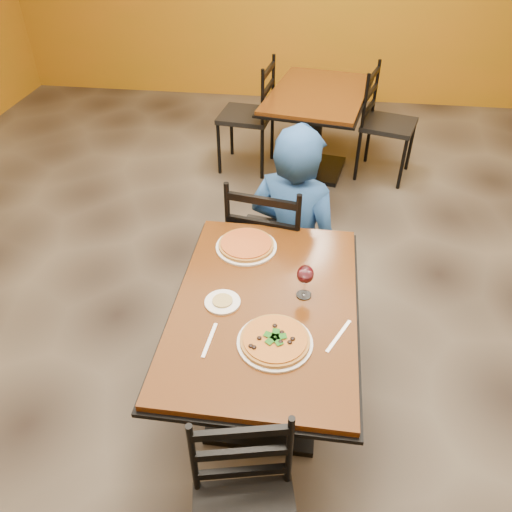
# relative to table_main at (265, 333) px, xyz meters

# --- Properties ---
(floor) EXTENTS (7.00, 8.00, 0.01)m
(floor) POSITION_rel_table_main_xyz_m (0.00, 0.50, -0.56)
(floor) COLOR black
(floor) RESTS_ON ground
(table_main) EXTENTS (0.83, 1.23, 0.75)m
(table_main) POSITION_rel_table_main_xyz_m (0.00, 0.00, 0.00)
(table_main) COLOR #582F0D
(table_main) RESTS_ON floor
(table_second) EXTENTS (1.01, 1.32, 0.75)m
(table_second) POSITION_rel_table_main_xyz_m (0.14, 2.66, -0.00)
(table_second) COLOR #582F0D
(table_second) RESTS_ON floor
(chair_main_far) EXTENTS (0.50, 0.50, 0.97)m
(chair_main_far) POSITION_rel_table_main_xyz_m (-0.06, 0.81, -0.07)
(chair_main_far) COLOR black
(chair_main_far) RESTS_ON floor
(chair_second_left) EXTENTS (0.50, 0.50, 0.99)m
(chair_second_left) POSITION_rel_table_main_xyz_m (-0.50, 2.66, -0.06)
(chair_second_left) COLOR black
(chair_second_left) RESTS_ON floor
(chair_second_right) EXTENTS (0.54, 0.54, 0.96)m
(chair_second_right) POSITION_rel_table_main_xyz_m (0.77, 2.66, -0.07)
(chair_second_right) COLOR black
(chair_second_right) RESTS_ON floor
(diner) EXTENTS (0.70, 0.57, 1.20)m
(diner) POSITION_rel_table_main_xyz_m (0.07, 0.92, 0.04)
(diner) COLOR navy
(diner) RESTS_ON floor
(plate_main) EXTENTS (0.31, 0.31, 0.01)m
(plate_main) POSITION_rel_table_main_xyz_m (0.07, -0.23, 0.20)
(plate_main) COLOR white
(plate_main) RESTS_ON table_main
(pizza_main) EXTENTS (0.28, 0.28, 0.02)m
(pizza_main) POSITION_rel_table_main_xyz_m (0.07, -0.23, 0.21)
(pizza_main) COLOR maroon
(pizza_main) RESTS_ON plate_main
(plate_far) EXTENTS (0.31, 0.31, 0.01)m
(plate_far) POSITION_rel_table_main_xyz_m (-0.14, 0.39, 0.20)
(plate_far) COLOR white
(plate_far) RESTS_ON table_main
(pizza_far) EXTENTS (0.28, 0.28, 0.02)m
(pizza_far) POSITION_rel_table_main_xyz_m (-0.14, 0.39, 0.21)
(pizza_far) COLOR orange
(pizza_far) RESTS_ON plate_far
(side_plate) EXTENTS (0.16, 0.16, 0.01)m
(side_plate) POSITION_rel_table_main_xyz_m (-0.19, -0.03, 0.20)
(side_plate) COLOR white
(side_plate) RESTS_ON table_main
(dip) EXTENTS (0.09, 0.09, 0.01)m
(dip) POSITION_rel_table_main_xyz_m (-0.19, -0.03, 0.21)
(dip) COLOR tan
(dip) RESTS_ON side_plate
(wine_glass) EXTENTS (0.08, 0.08, 0.18)m
(wine_glass) POSITION_rel_table_main_xyz_m (0.17, 0.07, 0.28)
(wine_glass) COLOR white
(wine_glass) RESTS_ON table_main
(fork) EXTENTS (0.03, 0.19, 0.00)m
(fork) POSITION_rel_table_main_xyz_m (-0.20, -0.25, 0.20)
(fork) COLOR silver
(fork) RESTS_ON table_main
(knife) EXTENTS (0.11, 0.19, 0.00)m
(knife) POSITION_rel_table_main_xyz_m (0.32, -0.16, 0.20)
(knife) COLOR silver
(knife) RESTS_ON table_main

